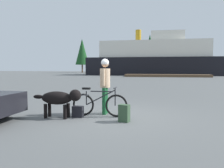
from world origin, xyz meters
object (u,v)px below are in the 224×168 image
(dog, at_px, (60,98))
(backpack, at_px, (124,113))
(ferry_boat, at_px, (154,59))
(sailboat_moored, at_px, (153,72))
(bicycle, at_px, (99,104))
(handbag_pannier, at_px, (78,112))
(person_cyclist, at_px, (105,81))

(dog, height_order, backpack, dog)
(ferry_boat, distance_m, sailboat_moored, 4.85)
(ferry_boat, bearing_deg, dog, -93.20)
(bicycle, relative_size, dog, 1.15)
(dog, relative_size, handbag_pannier, 4.43)
(person_cyclist, distance_m, sailboat_moored, 42.91)
(handbag_pannier, bearing_deg, person_cyclist, 43.83)
(person_cyclist, xyz_separation_m, handbag_pannier, (-0.68, -0.65, -0.90))
(person_cyclist, xyz_separation_m, dog, (-1.17, -0.84, -0.49))
(dog, relative_size, ferry_boat, 0.06)
(person_cyclist, bearing_deg, ferry_boat, 88.46)
(dog, height_order, sailboat_moored, sailboat_moored)
(handbag_pannier, height_order, sailboat_moored, sailboat_moored)
(dog, distance_m, handbag_pannier, 0.67)
(bicycle, height_order, person_cyclist, person_cyclist)
(backpack, bearing_deg, person_cyclist, 128.73)
(bicycle, bearing_deg, ferry_boat, 88.33)
(dog, bearing_deg, sailboat_moored, 87.43)
(dog, height_order, handbag_pannier, dog)
(backpack, bearing_deg, sailboat_moored, 89.95)
(ferry_boat, relative_size, sailboat_moored, 3.06)
(bicycle, relative_size, backpack, 3.62)
(person_cyclist, xyz_separation_m, ferry_boat, (1.05, 38.89, 2.13))
(person_cyclist, xyz_separation_m, backpack, (0.75, -0.94, -0.83))
(bicycle, distance_m, backpack, 1.02)
(handbag_pannier, xyz_separation_m, sailboat_moored, (1.47, 43.56, 0.33))
(handbag_pannier, height_order, ferry_boat, ferry_boat)
(person_cyclist, relative_size, dog, 1.18)
(backpack, distance_m, handbag_pannier, 1.46)
(ferry_boat, bearing_deg, backpack, -90.42)
(ferry_boat, xyz_separation_m, sailboat_moored, (-0.25, 4.02, -2.70))
(sailboat_moored, bearing_deg, backpack, -90.05)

